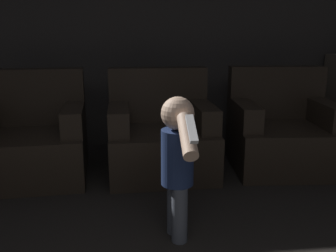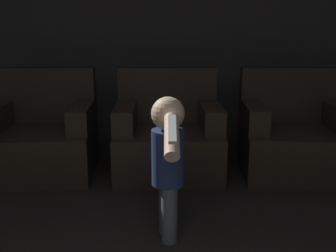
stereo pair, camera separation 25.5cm
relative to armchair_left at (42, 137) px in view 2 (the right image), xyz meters
name	(u,v)px [view 2 (the right image)]	position (x,y,z in m)	size (l,w,h in m)	color
wall_back	(152,18)	(0.91, 0.85, 1.00)	(8.40, 0.05, 2.60)	#33302D
armchair_left	(42,137)	(0.00, 0.00, 0.00)	(0.91, 0.82, 0.86)	black
armchair_middle	(168,137)	(1.06, 0.00, 0.00)	(0.87, 0.78, 0.86)	black
armchair_right	(293,136)	(2.13, 0.00, 0.00)	(0.91, 0.83, 0.86)	black
person_toddler	(168,158)	(1.06, -1.09, 0.19)	(0.18, 0.57, 0.83)	#474C56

